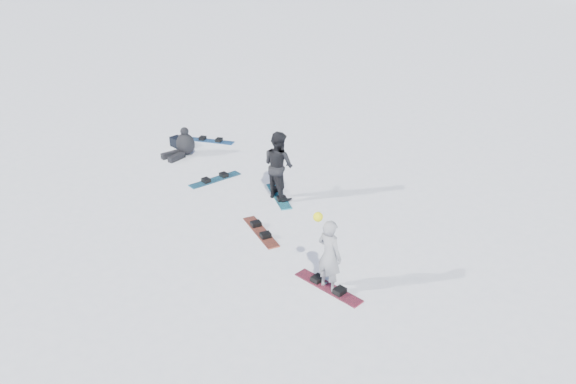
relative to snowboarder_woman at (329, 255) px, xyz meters
The scene contains 10 objects.
ground 1.58m from the snowboarder_woman, 125.74° to the left, with size 420.00×420.00×0.00m, color white.
snowboarder_woman is the anchor object (origin of this frame).
snowboarder_man 4.04m from the snowboarder_woman, 148.76° to the left, with size 0.84×0.66×1.74m, color black.
seated_rider 7.74m from the snowboarder_woman, 164.25° to the left, with size 0.62×1.01×0.85m.
gear_bag 8.49m from the snowboarder_woman, 163.87° to the left, with size 0.45×0.30×0.30m, color black.
snowboard_woman 0.73m from the snowboarder_woman, 30.96° to the left, with size 1.50×0.28×0.03m, color maroon.
snowboard_man 4.10m from the snowboarder_woman, 148.76° to the left, with size 1.50×0.28×0.03m, color teal.
snowboard_loose_c 8.49m from the snowboarder_woman, 156.71° to the left, with size 1.50×0.28×0.03m, color #1C569B.
snowboard_loose_b 2.62m from the snowboarder_woman, 167.54° to the left, with size 1.50×0.28×0.03m, color maroon.
snowboard_loose_a 5.66m from the snowboarder_woman, 163.50° to the left, with size 1.50×0.28×0.03m, color #165B7B.
Camera 1 is at (6.43, -7.93, 6.32)m, focal length 35.00 mm.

